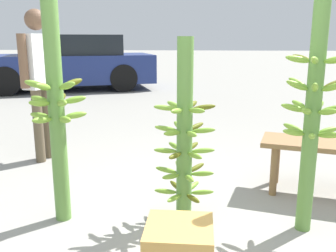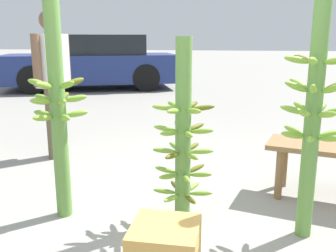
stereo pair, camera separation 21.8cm
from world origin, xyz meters
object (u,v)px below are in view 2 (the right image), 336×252
Objects in this scene: parked_car at (92,62)px; banana_stalk_left at (58,109)px; banana_stalk_right at (313,116)px; banana_stalk_center at (183,138)px; vendor_person at (53,70)px.

banana_stalk_left is at bearing 179.07° from parked_car.
banana_stalk_right reaches higher than parked_car.
banana_stalk_left is at bearing -174.58° from banana_stalk_center.
banana_stalk_right is at bearing -169.50° from parked_car.
banana_stalk_left is at bearing -138.32° from vendor_person.
banana_stalk_left is 1.69m from banana_stalk_right.
banana_stalk_center is 7.58m from parked_car.
banana_stalk_center is 0.82× the size of vendor_person.
vendor_person reaches higher than banana_stalk_left.
banana_stalk_left is 0.99× the size of vendor_person.
vendor_person reaches higher than parked_car.
banana_stalk_left is at bearing -179.99° from banana_stalk_right.
banana_stalk_right is at bearing -104.80° from vendor_person.
banana_stalk_center is (0.87, 0.08, -0.19)m from banana_stalk_left.
banana_stalk_right is (1.69, 0.00, 0.01)m from banana_stalk_left.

